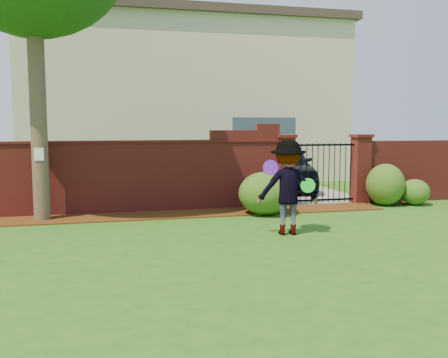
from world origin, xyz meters
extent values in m
cube|color=#275816|center=(0.00, 0.00, -0.01)|extent=(80.00, 80.00, 0.01)
cube|color=#3C1F0A|center=(-0.95, 3.34, 0.01)|extent=(11.10, 1.08, 0.03)
cube|color=maroon|center=(-2.15, 4.00, 0.85)|extent=(8.70, 0.25, 1.70)
cube|color=maroon|center=(1.30, 4.00, 1.85)|extent=(1.80, 0.25, 0.30)
cube|color=maroon|center=(1.90, 4.00, 2.08)|extent=(0.60, 0.25, 0.16)
cube|color=maroon|center=(-2.15, 4.00, 1.73)|extent=(8.70, 0.31, 0.06)
cube|color=maroon|center=(6.60, 4.00, 0.85)|extent=(4.00, 0.25, 1.70)
cube|color=maroon|center=(2.40, 4.00, 0.90)|extent=(0.42, 0.42, 1.80)
cube|color=maroon|center=(2.40, 4.00, 1.84)|extent=(0.50, 0.50, 0.08)
cube|color=maroon|center=(4.60, 4.00, 0.90)|extent=(0.42, 0.42, 1.80)
cube|color=maroon|center=(4.60, 4.00, 1.84)|extent=(0.50, 0.50, 0.08)
cylinder|color=black|center=(2.69, 4.00, 0.85)|extent=(0.02, 0.02, 1.60)
cylinder|color=black|center=(2.85, 4.00, 0.85)|extent=(0.02, 0.02, 1.60)
cylinder|color=black|center=(3.01, 4.00, 0.85)|extent=(0.02, 0.02, 1.60)
cylinder|color=black|center=(3.18, 4.00, 0.85)|extent=(0.02, 0.02, 1.60)
cylinder|color=black|center=(3.34, 4.00, 0.85)|extent=(0.02, 0.02, 1.60)
cylinder|color=black|center=(3.50, 4.00, 0.85)|extent=(0.02, 0.02, 1.60)
cylinder|color=black|center=(3.66, 4.00, 0.85)|extent=(0.02, 0.02, 1.60)
cylinder|color=black|center=(3.82, 4.00, 0.85)|extent=(0.02, 0.02, 1.60)
cylinder|color=black|center=(3.99, 4.00, 0.85)|extent=(0.02, 0.02, 1.60)
cylinder|color=black|center=(4.15, 4.00, 0.85)|extent=(0.02, 0.02, 1.60)
cylinder|color=black|center=(4.31, 4.00, 0.85)|extent=(0.02, 0.02, 1.60)
cube|color=black|center=(3.50, 4.00, 0.12)|extent=(1.78, 0.03, 0.05)
cube|color=black|center=(3.50, 4.00, 1.60)|extent=(1.78, 0.03, 0.05)
cube|color=gray|center=(3.50, 8.00, 0.01)|extent=(3.20, 8.00, 0.01)
cube|color=beige|center=(1.00, 12.00, 3.00)|extent=(12.00, 6.00, 6.00)
cube|color=#384C5B|center=(3.50, 9.05, 1.20)|extent=(2.40, 0.12, 2.40)
cube|color=#3F332D|center=(1.00, 12.00, 6.15)|extent=(12.40, 6.40, 0.30)
imported|color=black|center=(3.54, 7.18, 0.78)|extent=(2.73, 4.85, 1.56)
cylinder|color=#4D392F|center=(-3.60, 3.40, 3.50)|extent=(0.36, 0.36, 7.00)
cube|color=white|center=(-3.60, 3.21, 1.50)|extent=(0.20, 0.01, 0.28)
ellipsoid|color=#235419|center=(1.48, 2.89, 0.51)|extent=(1.25, 1.25, 1.03)
ellipsoid|color=#235419|center=(5.02, 3.42, 0.56)|extent=(1.01, 1.01, 1.11)
ellipsoid|color=#235419|center=(5.83, 3.29, 0.35)|extent=(0.78, 0.78, 0.69)
imported|color=gray|center=(1.22, 0.73, 0.92)|extent=(1.31, 0.92, 1.84)
cylinder|color=#631FC7|center=(0.87, 0.75, 1.32)|extent=(0.31, 0.15, 0.30)
cylinder|color=#1CD524|center=(1.55, 0.53, 0.98)|extent=(0.29, 0.14, 0.29)
camera|label=1|loc=(-2.30, -8.33, 2.14)|focal=40.15mm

